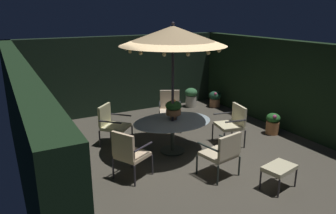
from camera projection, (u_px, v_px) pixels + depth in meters
ground_plane at (187, 154)px, 7.25m from camera, size 6.84×7.89×0.02m
hedge_backdrop_rear at (125, 74)px, 10.11m from camera, size 6.84×0.30×2.38m
hedge_backdrop_left at (24, 128)px, 5.42m from camera, size 0.30×7.89×2.38m
hedge_backdrop_right at (295, 87)px, 8.38m from camera, size 0.30×7.89×2.38m
patio_dining_table at (173, 126)px, 7.21m from camera, size 1.82×1.35×0.74m
patio_umbrella at (173, 36)px, 6.64m from camera, size 2.27×2.27×2.88m
centerpiece_planter at (173, 108)px, 7.19m from camera, size 0.37×0.37×0.48m
patio_chair_north at (233, 122)px, 7.65m from camera, size 0.68×0.75×0.96m
patio_chair_northeast at (170, 107)px, 8.67m from camera, size 0.78×0.79×1.03m
patio_chair_east at (112, 122)px, 7.66m from camera, size 0.85×0.85×0.96m
patio_chair_southeast at (129, 152)px, 6.02m from camera, size 0.77×0.76×0.98m
patio_chair_south at (223, 152)px, 6.10m from camera, size 0.73×0.69×0.92m
ottoman_footrest at (279, 169)px, 5.74m from camera, size 0.66×0.51×0.44m
potted_plant_left_far at (48, 115)px, 8.83m from camera, size 0.52×0.52×0.66m
potted_plant_left_near at (46, 135)px, 7.51m from camera, size 0.44×0.44×0.55m
potted_plant_back_right at (215, 98)px, 10.74m from camera, size 0.40×0.40×0.53m
potted_plant_back_left at (191, 97)px, 10.75m from camera, size 0.41×0.41×0.64m
potted_plant_right_far at (273, 123)px, 8.36m from camera, size 0.36×0.35×0.56m
potted_plant_back_center at (44, 161)px, 6.17m from camera, size 0.48×0.48×0.66m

